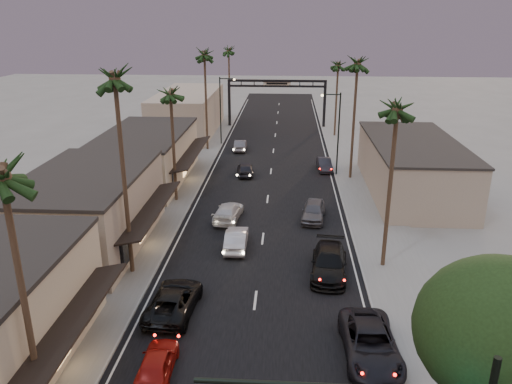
# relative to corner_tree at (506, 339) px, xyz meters

# --- Properties ---
(ground) EXTENTS (200.00, 200.00, 0.00)m
(ground) POSITION_rel_corner_tree_xyz_m (-9.48, 32.55, -5.98)
(ground) COLOR slate
(ground) RESTS_ON ground
(road) EXTENTS (14.00, 120.00, 0.02)m
(road) POSITION_rel_corner_tree_xyz_m (-9.48, 37.55, -5.97)
(road) COLOR black
(road) RESTS_ON ground
(sidewalk_left) EXTENTS (5.00, 92.00, 0.12)m
(sidewalk_left) POSITION_rel_corner_tree_xyz_m (-18.98, 44.55, -5.92)
(sidewalk_left) COLOR slate
(sidewalk_left) RESTS_ON ground
(sidewalk_right) EXTENTS (5.00, 92.00, 0.12)m
(sidewalk_right) POSITION_rel_corner_tree_xyz_m (0.02, 44.55, -5.92)
(sidewalk_right) COLOR slate
(sidewalk_right) RESTS_ON ground
(storefront_mid) EXTENTS (8.00, 14.00, 5.50)m
(storefront_mid) POSITION_rel_corner_tree_xyz_m (-22.48, 18.55, -3.23)
(storefront_mid) COLOR gray
(storefront_mid) RESTS_ON ground
(storefront_far) EXTENTS (8.00, 16.00, 5.00)m
(storefront_far) POSITION_rel_corner_tree_xyz_m (-22.48, 34.55, -3.48)
(storefront_far) COLOR #C1B193
(storefront_far) RESTS_ON ground
(storefront_dist) EXTENTS (8.00, 20.00, 6.00)m
(storefront_dist) POSITION_rel_corner_tree_xyz_m (-22.48, 57.55, -2.98)
(storefront_dist) COLOR gray
(storefront_dist) RESTS_ON ground
(building_right) EXTENTS (8.00, 18.00, 5.00)m
(building_right) POSITION_rel_corner_tree_xyz_m (4.52, 32.55, -3.48)
(building_right) COLOR gray
(building_right) RESTS_ON ground
(corner_tree) EXTENTS (6.20, 6.20, 8.80)m
(corner_tree) POSITION_rel_corner_tree_xyz_m (0.00, 0.00, 0.00)
(corner_tree) COLOR #38281C
(corner_tree) RESTS_ON ground
(arch) EXTENTS (15.20, 0.40, 7.27)m
(arch) POSITION_rel_corner_tree_xyz_m (-9.48, 62.55, -0.45)
(arch) COLOR black
(arch) RESTS_ON ground
(streetlight_right) EXTENTS (2.13, 0.30, 9.00)m
(streetlight_right) POSITION_rel_corner_tree_xyz_m (-2.56, 37.55, -0.65)
(streetlight_right) COLOR black
(streetlight_right) RESTS_ON ground
(streetlight_left) EXTENTS (2.13, 0.30, 9.00)m
(streetlight_left) POSITION_rel_corner_tree_xyz_m (-16.40, 50.55, -0.65)
(streetlight_left) COLOR black
(streetlight_left) RESTS_ON ground
(palm_la) EXTENTS (3.20, 3.20, 13.20)m
(palm_la) POSITION_rel_corner_tree_xyz_m (-18.08, 1.55, 5.46)
(palm_la) COLOR #38281C
(palm_la) RESTS_ON ground
(palm_lb) EXTENTS (3.20, 3.20, 15.20)m
(palm_lb) POSITION_rel_corner_tree_xyz_m (-18.08, 14.55, 7.41)
(palm_lb) COLOR #38281C
(palm_lb) RESTS_ON ground
(palm_lc) EXTENTS (3.20, 3.20, 12.20)m
(palm_lc) POSITION_rel_corner_tree_xyz_m (-18.08, 28.55, 4.49)
(palm_lc) COLOR #38281C
(palm_lc) RESTS_ON ground
(palm_ld) EXTENTS (3.20, 3.20, 14.20)m
(palm_ld) POSITION_rel_corner_tree_xyz_m (-18.08, 47.55, 6.44)
(palm_ld) COLOR #38281C
(palm_ld) RESTS_ON ground
(palm_ra) EXTENTS (3.20, 3.20, 13.20)m
(palm_ra) POSITION_rel_corner_tree_xyz_m (-0.88, 16.55, 5.46)
(palm_ra) COLOR #38281C
(palm_ra) RESTS_ON ground
(palm_rb) EXTENTS (3.20, 3.20, 14.20)m
(palm_rb) POSITION_rel_corner_tree_xyz_m (-0.88, 36.55, 6.44)
(palm_rb) COLOR #38281C
(palm_rb) RESTS_ON ground
(palm_rc) EXTENTS (3.20, 3.20, 12.20)m
(palm_rc) POSITION_rel_corner_tree_xyz_m (-0.88, 56.55, 4.49)
(palm_rc) COLOR #38281C
(palm_rc) RESTS_ON ground
(palm_far) EXTENTS (3.20, 3.20, 13.20)m
(palm_far) POSITION_rel_corner_tree_xyz_m (-17.78, 70.55, 5.46)
(palm_far) COLOR #38281C
(palm_far) RESTS_ON ground
(oncoming_red) EXTENTS (1.71, 4.07, 1.38)m
(oncoming_red) POSITION_rel_corner_tree_xyz_m (-13.80, 4.52, -5.29)
(oncoming_red) COLOR maroon
(oncoming_red) RESTS_ON ground
(oncoming_pickup) EXTENTS (2.92, 5.70, 1.54)m
(oncoming_pickup) POSITION_rel_corner_tree_xyz_m (-14.19, 10.02, -5.21)
(oncoming_pickup) COLOR black
(oncoming_pickup) RESTS_ON ground
(oncoming_silver) EXTENTS (1.66, 4.50, 1.47)m
(oncoming_silver) POSITION_rel_corner_tree_xyz_m (-11.38, 18.81, -5.24)
(oncoming_silver) COLOR #A4A4A9
(oncoming_silver) RESTS_ON ground
(oncoming_white) EXTENTS (2.51, 5.08, 1.42)m
(oncoming_white) POSITION_rel_corner_tree_xyz_m (-12.64, 24.31, -5.27)
(oncoming_white) COLOR #B7B7B7
(oncoming_white) RESTS_ON ground
(oncoming_dgrey) EXTENTS (2.14, 4.32, 1.41)m
(oncoming_dgrey) POSITION_rel_corner_tree_xyz_m (-12.25, 36.98, -5.27)
(oncoming_dgrey) COLOR black
(oncoming_dgrey) RESTS_ON ground
(oncoming_grey_far) EXTENTS (1.59, 4.26, 1.39)m
(oncoming_grey_far) POSITION_rel_corner_tree_xyz_m (-13.77, 47.53, -5.28)
(oncoming_grey_far) COLOR #4F4E53
(oncoming_grey_far) RESTS_ON ground
(curbside_near) EXTENTS (2.87, 5.95, 1.63)m
(curbside_near) POSITION_rel_corner_tree_xyz_m (-3.28, 6.56, -5.16)
(curbside_near) COLOR black
(curbside_near) RESTS_ON ground
(curbside_black) EXTENTS (2.88, 5.94, 1.67)m
(curbside_black) POSITION_rel_corner_tree_xyz_m (-4.73, 15.20, -5.15)
(curbside_black) COLOR black
(curbside_black) RESTS_ON ground
(curbside_grey) EXTENTS (2.41, 4.80, 1.57)m
(curbside_grey) POSITION_rel_corner_tree_xyz_m (-5.34, 24.80, -5.19)
(curbside_grey) COLOR #49484D
(curbside_grey) RESTS_ON ground
(curbside_far) EXTENTS (1.73, 4.20, 1.35)m
(curbside_far) POSITION_rel_corner_tree_xyz_m (-3.47, 39.37, -5.30)
(curbside_far) COLOR black
(curbside_far) RESTS_ON ground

